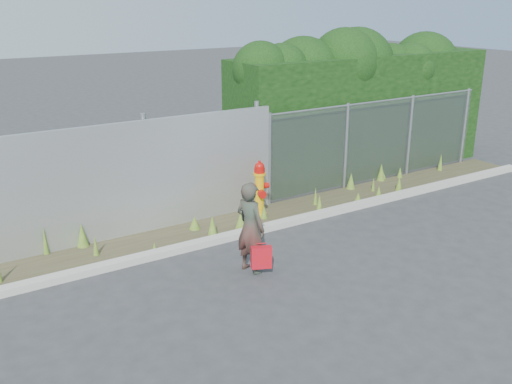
{
  "coord_description": "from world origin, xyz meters",
  "views": [
    {
      "loc": [
        -5.5,
        -6.85,
        4.33
      ],
      "look_at": [
        -0.3,
        1.4,
        1.0
      ],
      "focal_mm": 40.0,
      "sensor_mm": 36.0,
      "label": 1
    }
  ],
  "objects": [
    {
      "name": "ground",
      "position": [
        0.0,
        0.0,
        0.0
      ],
      "size": [
        80.0,
        80.0,
        0.0
      ],
      "primitive_type": "plane",
      "color": "#323234",
      "rests_on": "ground"
    },
    {
      "name": "red_tote_bag",
      "position": [
        -0.96,
        0.19,
        0.35
      ],
      "size": [
        0.33,
        0.12,
        0.44
      ],
      "rotation": [
        0.0,
        0.0,
        -0.41
      ],
      "color": "red"
    },
    {
      "name": "woman",
      "position": [
        -0.99,
        0.48,
        0.78
      ],
      "size": [
        0.51,
        0.64,
        1.55
      ],
      "primitive_type": "imported",
      "rotation": [
        0.0,
        0.0,
        1.84
      ],
      "color": "#0D5640",
      "rests_on": "ground"
    },
    {
      "name": "corrugated_fence",
      "position": [
        -3.25,
        3.01,
        1.1
      ],
      "size": [
        8.5,
        0.21,
        2.3
      ],
      "color": "#ACB0B3",
      "rests_on": "ground"
    },
    {
      "name": "chainlink_fence",
      "position": [
        4.25,
        3.0,
        1.03
      ],
      "size": [
        6.5,
        0.07,
        2.05
      ],
      "color": "gray",
      "rests_on": "ground"
    },
    {
      "name": "curb",
      "position": [
        0.0,
        1.8,
        0.06
      ],
      "size": [
        16.0,
        0.22,
        0.12
      ],
      "primitive_type": "cube",
      "color": "#ABA69B",
      "rests_on": "ground"
    },
    {
      "name": "hedge",
      "position": [
        4.48,
        4.05,
        2.06
      ],
      "size": [
        7.36,
        2.01,
        3.67
      ],
      "color": "black",
      "rests_on": "ground"
    },
    {
      "name": "black_shoulder_bag",
      "position": [
        -0.95,
        0.59,
        0.95
      ],
      "size": [
        0.22,
        0.09,
        0.16
      ],
      "rotation": [
        0.0,
        0.0,
        -0.33
      ],
      "color": "black"
    },
    {
      "name": "weed_strip",
      "position": [
        -0.52,
        2.43,
        0.12
      ],
      "size": [
        16.0,
        1.32,
        0.53
      ],
      "color": "#3F3924",
      "rests_on": "ground"
    },
    {
      "name": "fire_hydrant",
      "position": [
        0.5,
        2.53,
        0.58
      ],
      "size": [
        0.4,
        0.36,
        1.2
      ],
      "rotation": [
        0.0,
        0.0,
        -0.21
      ],
      "color": "#E4A80C",
      "rests_on": "ground"
    }
  ]
}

